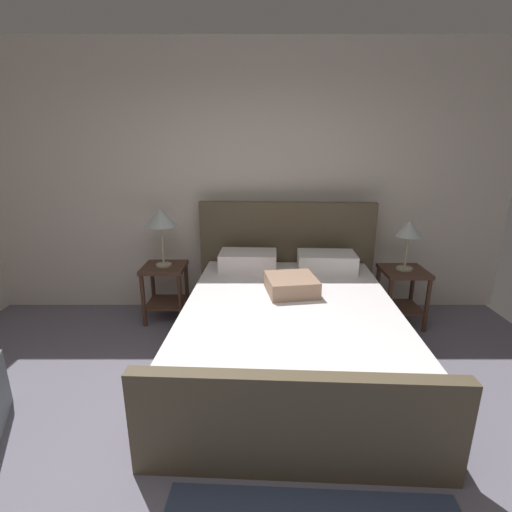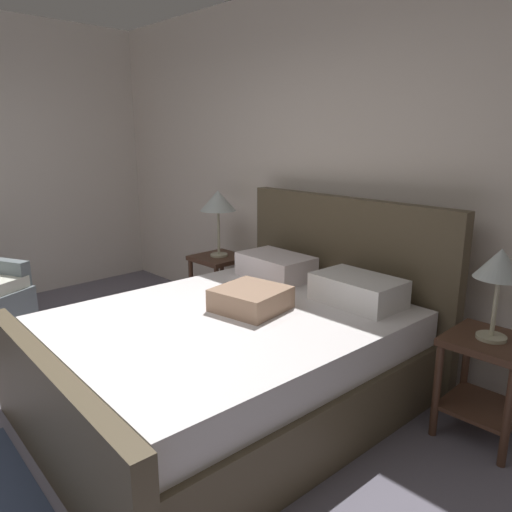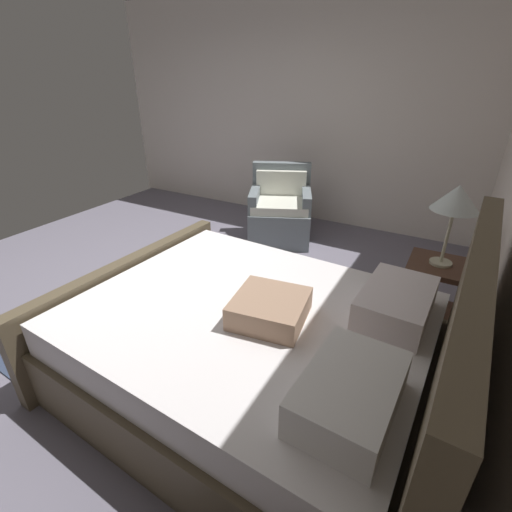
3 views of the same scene
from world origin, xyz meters
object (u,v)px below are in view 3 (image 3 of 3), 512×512
bed (258,348)px  armchair (280,212)px  nightstand_left (435,286)px  table_lamp_left (457,200)px

bed → armchair: 2.52m
nightstand_left → bed: bearing=-35.2°
bed → table_lamp_left: bearing=144.8°
nightstand_left → armchair: 2.15m
bed → nightstand_left: 1.53m
nightstand_left → armchair: armchair is taller
bed → armchair: bed is taller
bed → table_lamp_left: size_ratio=3.89×
bed → nightstand_left: bed is taller
table_lamp_left → armchair: 2.28m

